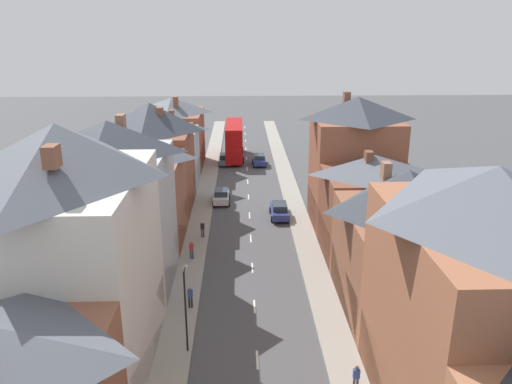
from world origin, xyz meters
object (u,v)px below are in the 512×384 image
pedestrian_mid_right (191,249)px  pedestrian_near_right (356,377)px  double_decker_bus_lead (234,140)px  pedestrian_mid_left (190,296)px  car_mid_black (259,160)px  pedestrian_far_left (203,228)px  car_near_silver (221,196)px  car_parked_right_a (279,210)px  street_lamp (186,305)px  car_parked_left_b (225,159)px

pedestrian_mid_right → pedestrian_near_right: bearing=-57.9°
double_decker_bus_lead → pedestrian_mid_left: double_decker_bus_lead is taller
pedestrian_mid_left → car_mid_black: bearing=80.6°
car_mid_black → pedestrian_far_left: pedestrian_far_left is taller
car_near_silver → pedestrian_far_left: pedestrian_far_left is taller
pedestrian_far_left → car_near_silver: bearing=81.9°
double_decker_bus_lead → car_parked_right_a: size_ratio=2.50×
street_lamp → car_parked_right_a: bearing=71.8°
car_parked_right_a → car_mid_black: bearing=93.6°
car_near_silver → pedestrian_far_left: bearing=-98.1°
double_decker_bus_lead → pedestrian_mid_left: bearing=-93.7°
pedestrian_near_right → car_parked_left_b: bearing=100.0°
double_decker_bus_lead → car_parked_left_b: double_decker_bus_lead is taller
car_parked_right_a → car_mid_black: 20.75m
car_parked_right_a → pedestrian_far_left: 9.24m
car_parked_left_b → car_near_silver: bearing=-90.0°
car_mid_black → car_near_silver: bearing=-107.0°
car_mid_black → car_parked_left_b: (-4.90, 0.50, -0.00)m
pedestrian_mid_right → pedestrian_far_left: bearing=82.2°
car_mid_black → pedestrian_far_left: size_ratio=2.53×
pedestrian_mid_left → pedestrian_far_left: (0.00, 12.31, 0.00)m
double_decker_bus_lead → car_parked_left_b: 4.13m
car_near_silver → pedestrian_mid_right: bearing=-98.0°
pedestrian_far_left → car_mid_black: bearing=76.3°
car_parked_right_a → pedestrian_far_left: size_ratio=2.68×
car_near_silver → street_lamp: size_ratio=0.69×
double_decker_bus_lead → car_mid_black: bearing=-46.9°
car_mid_black → car_parked_right_a: bearing=-86.4°
pedestrian_far_left → street_lamp: bearing=-89.1°
double_decker_bus_lead → street_lamp: bearing=-93.0°
street_lamp → pedestrian_mid_right: bearing=94.0°
car_near_silver → car_mid_black: 16.76m
car_parked_left_b → pedestrian_mid_right: size_ratio=2.61×
double_decker_bus_lead → car_parked_right_a: double_decker_bus_lead is taller
car_near_silver → double_decker_bus_lead: bearing=86.3°
pedestrian_near_right → pedestrian_mid_right: 19.58m
double_decker_bus_lead → car_parked_left_b: bearing=-111.0°
car_parked_right_a → pedestrian_mid_right: bearing=-130.2°
pedestrian_mid_left → double_decker_bus_lead: bearing=86.3°
pedestrian_near_right → car_near_silver: bearing=105.1°
car_near_silver → pedestrian_near_right: (8.36, -31.02, 0.22)m
double_decker_bus_lead → pedestrian_near_right: 51.42m
pedestrian_near_right → pedestrian_mid_right: bearing=122.1°
car_parked_right_a → pedestrian_mid_right: (-8.24, -9.75, 0.22)m
car_mid_black → pedestrian_mid_right: pedestrian_mid_right is taller
car_mid_black → street_lamp: 43.55m
double_decker_bus_lead → pedestrian_near_right: size_ratio=6.71×
car_near_silver → pedestrian_mid_right: (-2.04, -14.43, 0.22)m
car_mid_black → pedestrian_mid_right: (-6.94, -30.46, 0.23)m
pedestrian_mid_left → car_parked_left_b: bearing=87.9°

